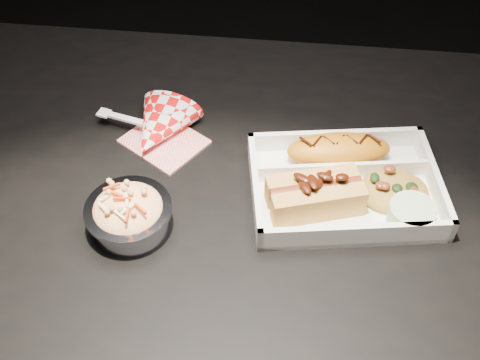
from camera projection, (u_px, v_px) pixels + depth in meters
name	position (u px, v px, depth m)	size (l,w,h in m)	color
dining_table	(225.00, 249.00, 0.87)	(1.20, 0.80, 0.75)	black
food_tray	(344.00, 188.00, 0.82)	(0.28, 0.22, 0.04)	white
fried_pastry	(339.00, 150.00, 0.84)	(0.15, 0.06, 0.04)	#C26F13
hotdog	(315.00, 193.00, 0.78)	(0.13, 0.09, 0.06)	gold
fried_rice_mound	(395.00, 186.00, 0.80)	(0.10, 0.08, 0.03)	#AC7E32
cupcake_liner	(411.00, 215.00, 0.77)	(0.06, 0.06, 0.03)	#ACC796
foil_coleslaw_cup	(129.00, 213.00, 0.76)	(0.11, 0.11, 0.07)	silver
napkin_fork	(158.00, 129.00, 0.89)	(0.18, 0.14, 0.10)	red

